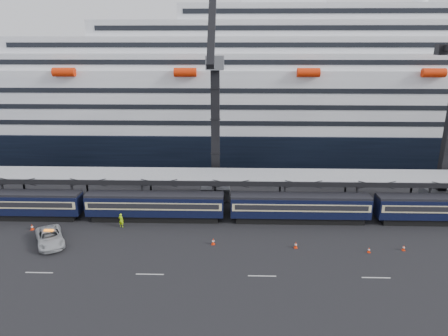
{
  "coord_description": "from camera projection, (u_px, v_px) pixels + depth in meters",
  "views": [
    {
      "loc": [
        -17.03,
        -41.17,
        23.45
      ],
      "look_at": [
        -18.43,
        10.0,
        7.67
      ],
      "focal_mm": 32.0,
      "sensor_mm": 36.0,
      "label": 1
    }
  ],
  "objects": [
    {
      "name": "crane_dark_near",
      "position": [
        215.0,
        125.0,
        60.56
      ],
      "size": [
        4.5,
        17.75,
        35.08
      ],
      "color": "#505258",
      "rests_on": "ground"
    },
    {
      "name": "canopy",
      "position": [
        352.0,
        177.0,
        57.62
      ],
      "size": [
        130.0,
        6.25,
        5.53
      ],
      "color": "#92949A",
      "rests_on": "ground"
    },
    {
      "name": "train",
      "position": [
        324.0,
        207.0,
        54.82
      ],
      "size": [
        133.05,
        3.0,
        4.05
      ],
      "color": "black",
      "rests_on": "ground"
    },
    {
      "name": "worker",
      "position": [
        121.0,
        220.0,
        53.51
      ],
      "size": [
        0.81,
        0.65,
        1.94
      ],
      "primitive_type": "imported",
      "rotation": [
        0.0,
        0.0,
        2.84
      ],
      "color": "#B1F30C",
      "rests_on": "ground"
    },
    {
      "name": "ground",
      "position": [
        382.0,
        259.0,
        45.79
      ],
      "size": [
        260.0,
        260.0,
        0.0
      ],
      "primitive_type": "plane",
      "color": "black",
      "rests_on": "ground"
    },
    {
      "name": "traffic_cone_e",
      "position": [
        404.0,
        248.0,
        47.54
      ],
      "size": [
        0.36,
        0.36,
        0.72
      ],
      "color": "red",
      "rests_on": "ground"
    },
    {
      "name": "traffic_cone_a",
      "position": [
        32.0,
        227.0,
        52.84
      ],
      "size": [
        0.41,
        0.41,
        0.83
      ],
      "color": "red",
      "rests_on": "ground"
    },
    {
      "name": "cruise_ship",
      "position": [
        309.0,
        99.0,
        86.11
      ],
      "size": [
        214.09,
        28.84,
        34.0
      ],
      "color": "black",
      "rests_on": "ground"
    },
    {
      "name": "pickup_truck",
      "position": [
        50.0,
        237.0,
        48.92
      ],
      "size": [
        5.71,
        6.99,
        1.77
      ],
      "primitive_type": "imported",
      "rotation": [
        0.0,
        0.0,
        0.52
      ],
      "color": "#A3A6AA",
      "rests_on": "ground"
    },
    {
      "name": "traffic_cone_d",
      "position": [
        369.0,
        250.0,
        47.07
      ],
      "size": [
        0.34,
        0.34,
        0.69
      ],
      "color": "red",
      "rests_on": "ground"
    },
    {
      "name": "traffic_cone_b",
      "position": [
        213.0,
        241.0,
        48.94
      ],
      "size": [
        0.43,
        0.43,
        0.85
      ],
      "color": "red",
      "rests_on": "ground"
    },
    {
      "name": "traffic_cone_c",
      "position": [
        296.0,
        245.0,
        48.11
      ],
      "size": [
        0.41,
        0.41,
        0.82
      ],
      "color": "red",
      "rests_on": "ground"
    }
  ]
}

